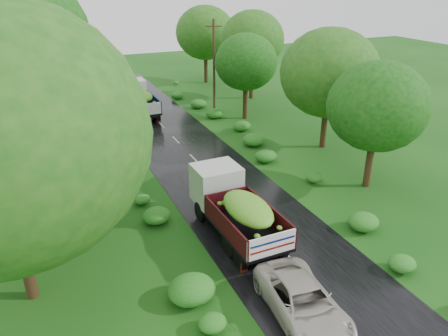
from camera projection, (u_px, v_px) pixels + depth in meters
ground at (336, 305)px, 16.95m from camera, size 120.00×120.00×0.00m
road at (272, 239)px, 21.12m from camera, size 6.50×80.00×0.02m
road_lines at (262, 229)px, 21.95m from camera, size 0.12×69.60×0.00m
truck_near at (234, 204)px, 21.07m from camera, size 2.52×6.71×2.79m
truck_far at (138, 98)px, 39.11m from camera, size 2.37×6.60×2.77m
car at (303, 302)px, 16.10m from camera, size 2.71×5.11×1.37m
utility_pole at (214, 66)px, 38.84m from camera, size 1.37×0.63×8.22m
trees_left at (9, 58)px, 27.69m from camera, size 5.34×34.60×9.90m
trees_right at (267, 56)px, 36.98m from camera, size 6.99×32.84×7.45m
shrubs at (204, 165)px, 28.50m from camera, size 11.90×44.00×0.70m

